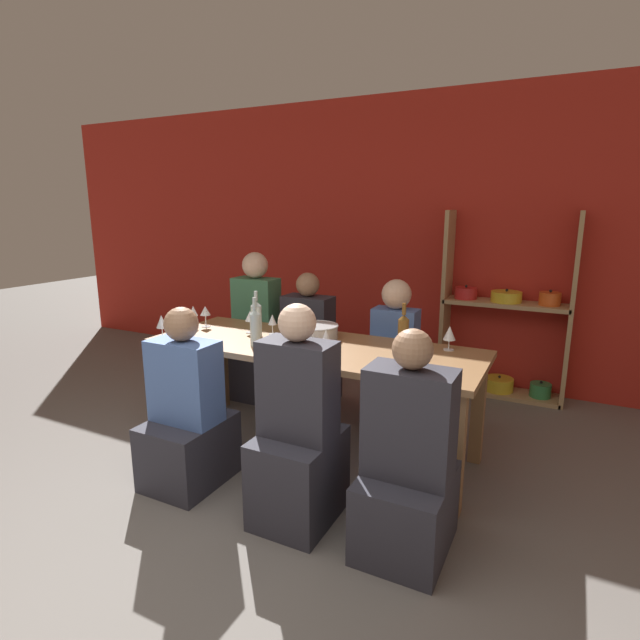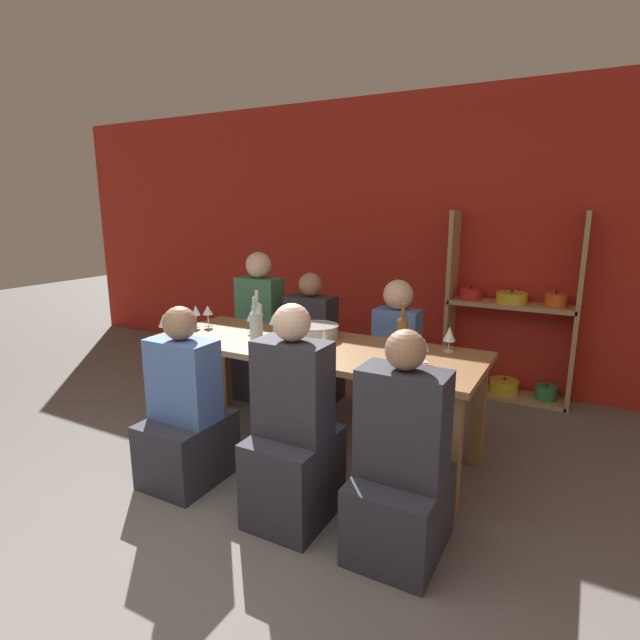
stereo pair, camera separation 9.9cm
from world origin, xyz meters
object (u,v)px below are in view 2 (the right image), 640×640
at_px(dining_table, 313,358).
at_px(wine_glass_empty_a, 174,322).
at_px(mixing_bowl, 317,331).
at_px(wine_bottle_green, 257,318).
at_px(wine_glass_red_a, 293,317).
at_px(wine_glass_red_d, 208,311).
at_px(person_far_c, 311,357).
at_px(wine_glass_red_f, 303,338).
at_px(person_near_c, 293,443).
at_px(wine_bottle_dark, 255,326).
at_px(wine_glass_red_b, 424,346).
at_px(wine_glass_white_c, 325,337).
at_px(wine_glass_red_c, 196,311).
at_px(wine_glass_red_e, 273,320).
at_px(person_near_a, 401,475).
at_px(person_near_b, 186,420).
at_px(person_far_a, 396,370).
at_px(person_far_b, 261,343).
at_px(wine_bottle_amber, 402,333).
at_px(wine_glass_white_b, 164,321).
at_px(wine_glass_empty_b, 449,334).
at_px(wine_glass_white_d, 251,316).
at_px(shelf_unit, 507,332).

relative_size(dining_table, wine_glass_empty_a, 13.12).
relative_size(mixing_bowl, wine_bottle_green, 0.96).
xyz_separation_m(wine_glass_red_a, wine_glass_red_d, (-0.64, -0.22, 0.02)).
bearing_deg(person_far_c, dining_table, 120.69).
xyz_separation_m(wine_glass_red_d, wine_glass_red_f, (1.07, -0.36, 0.00)).
relative_size(mixing_bowl, person_near_c, 0.26).
distance_m(wine_bottle_dark, wine_glass_red_b, 1.12).
bearing_deg(wine_glass_red_a, wine_glass_white_c, -41.05).
bearing_deg(mixing_bowl, wine_glass_red_c, -171.51).
bearing_deg(wine_glass_red_e, dining_table, -15.75).
bearing_deg(wine_glass_red_c, person_near_a, -20.89).
bearing_deg(person_near_b, person_far_c, 88.10).
bearing_deg(person_near_b, person_near_c, -1.36).
bearing_deg(person_far_a, wine_glass_empty_a, 37.88).
distance_m(wine_glass_red_d, person_far_c, 0.97).
xyz_separation_m(person_far_a, person_far_b, (-1.28, 0.02, 0.04)).
xyz_separation_m(person_near_b, person_far_c, (0.05, 1.46, 0.01)).
xyz_separation_m(dining_table, person_far_c, (-0.43, 0.73, -0.25)).
relative_size(wine_glass_red_f, person_near_b, 0.16).
height_order(dining_table, person_near_a, person_near_a).
height_order(wine_glass_red_d, wine_glass_white_c, wine_glass_white_c).
xyz_separation_m(wine_glass_red_b, person_far_b, (-1.70, 0.72, -0.38)).
height_order(wine_bottle_amber, person_near_b, person_near_b).
xyz_separation_m(wine_glass_red_d, wine_glass_white_b, (-0.09, -0.37, -0.02)).
bearing_deg(wine_glass_red_b, wine_glass_red_a, 164.16).
distance_m(wine_glass_red_f, wine_glass_white_b, 1.15).
bearing_deg(person_far_a, wine_glass_white_b, 34.55).
relative_size(wine_glass_red_a, person_far_c, 0.13).
bearing_deg(wine_glass_red_c, wine_glass_red_d, 40.94).
bearing_deg(dining_table, wine_glass_empty_b, 18.61).
distance_m(wine_glass_white_d, person_near_c, 1.27).
distance_m(wine_glass_red_f, person_far_c, 1.25).
bearing_deg(wine_glass_red_c, wine_glass_empty_a, -71.86).
bearing_deg(wine_glass_white_c, shelf_unit, 65.41).
relative_size(wine_bottle_dark, wine_bottle_amber, 1.03).
bearing_deg(wine_glass_red_e, wine_glass_white_d, -169.72).
distance_m(mixing_bowl, person_near_c, 1.04).
bearing_deg(wine_glass_white_d, person_far_a, 32.91).
xyz_separation_m(wine_bottle_green, person_near_a, (1.36, -0.74, -0.49)).
distance_m(wine_bottle_dark, person_near_c, 0.95).
bearing_deg(wine_glass_empty_b, wine_glass_white_d, -171.73).
bearing_deg(dining_table, wine_bottle_green, 178.38).
bearing_deg(wine_glass_red_e, person_far_b, 132.58).
distance_m(wine_bottle_green, wine_glass_empty_a, 0.58).
xyz_separation_m(wine_bottle_dark, person_near_b, (-0.15, -0.53, -0.49)).
relative_size(wine_glass_red_f, person_far_c, 0.16).
bearing_deg(wine_glass_red_d, wine_bottle_green, -6.64).
height_order(wine_glass_red_b, person_far_a, person_far_a).
bearing_deg(wine_glass_red_c, wine_glass_red_a, 21.13).
distance_m(mixing_bowl, person_far_a, 0.76).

